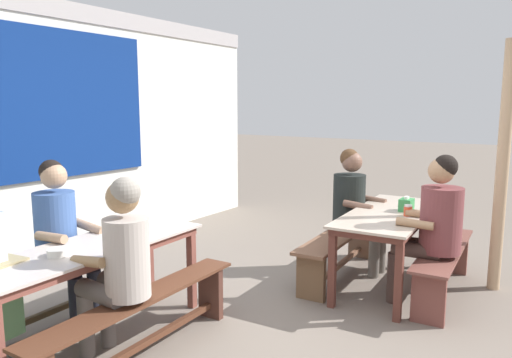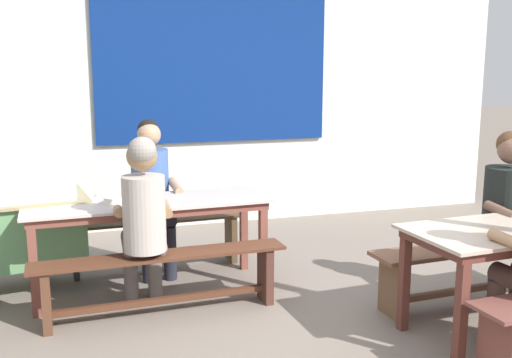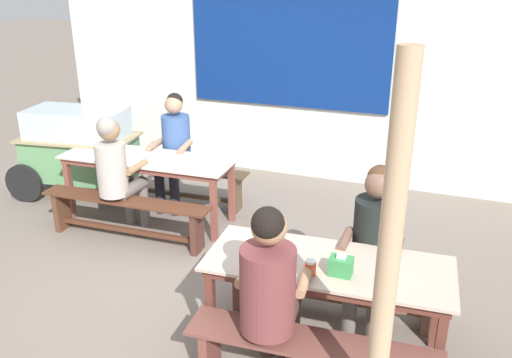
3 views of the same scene
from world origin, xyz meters
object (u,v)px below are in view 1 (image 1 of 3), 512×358
person_near_front (433,221)px  condiment_jar (408,210)px  person_center_facing (61,232)px  tissue_box (406,205)px  bench_near_front (443,264)px  dining_table_far (89,256)px  bench_far_back (49,290)px  soup_bowl (58,252)px  person_right_near_table (354,202)px  dining_table_near (390,219)px  wooden_support_post (502,168)px  person_left_back_turned (120,259)px  bench_near_back (339,246)px  bench_far_front (142,318)px

person_near_front → condiment_jar: 0.33m
person_near_front → person_center_facing: 3.09m
tissue_box → bench_near_front: bearing=-101.7°
dining_table_far → bench_far_back: 0.62m
person_center_facing → dining_table_far: bearing=-100.1°
bench_far_back → dining_table_far: bearing=-87.9°
person_near_front → soup_bowl: (-2.32, 1.90, -0.00)m
bench_near_front → person_near_front: 0.55m
bench_near_front → bench_far_back: bearing=133.7°
person_right_near_table → condiment_jar: (-0.31, -0.65, 0.04)m
dining_table_near → soup_bowl: (-2.58, 1.44, 0.10)m
bench_far_back → wooden_support_post: 4.09m
bench_far_back → person_left_back_turned: person_left_back_turned is taller
person_center_facing → condiment_jar: (2.16, -2.10, 0.04)m
bench_near_front → soup_bowl: bearing=143.4°
condiment_jar → wooden_support_post: bearing=-51.5°
person_left_back_turned → condiment_jar: person_left_back_turned is taller
dining_table_near → person_left_back_turned: bearing=156.8°
bench_near_front → soup_bowl: 3.29m
bench_far_back → tissue_box: tissue_box is taller
dining_table_near → wooden_support_post: bearing=-61.7°
tissue_box → soup_bowl: tissue_box is taller
dining_table_near → person_near_front: (-0.26, -0.46, 0.10)m
dining_table_near → bench_near_back: (-0.03, 0.50, -0.34)m
person_right_near_table → soup_bowl: (-2.82, 0.98, 0.02)m
dining_table_near → bench_near_back: dining_table_near is taller
person_center_facing → person_left_back_turned: bearing=-100.9°
bench_far_back → soup_bowl: size_ratio=12.78×
bench_near_back → person_near_front: 1.09m
wooden_support_post → condiment_jar: bearing=128.5°
person_right_near_table → person_near_front: bearing=-118.5°
bench_far_front → wooden_support_post: wooden_support_post is taller
bench_far_back → person_left_back_turned: (-0.07, -0.94, 0.44)m
bench_far_back → tissue_box: 3.25m
dining_table_near → person_left_back_turned: 2.62m
bench_near_front → wooden_support_post: (0.44, -0.37, 0.87)m
person_near_front → condiment_jar: bearing=55.8°
bench_far_front → person_right_near_table: (2.53, -0.50, 0.44)m
person_center_facing → person_left_back_turned: person_center_facing is taller
person_center_facing → person_right_near_table: (2.47, -1.45, -0.01)m
bench_near_back → person_near_front: bearing=-103.4°
dining_table_far → person_right_near_table: (2.55, -1.01, 0.08)m
bench_far_front → person_near_front: (2.04, -1.42, 0.46)m
bench_near_front → wooden_support_post: 1.04m
soup_bowl → wooden_support_post: bearing=-37.2°
person_near_front → person_center_facing: bearing=129.8°
bench_far_back → bench_far_front: 1.01m
dining_table_far → soup_bowl: bearing=-174.1°
dining_table_far → bench_near_front: bearing=-40.0°
bench_far_front → bench_near_front: bearing=-32.2°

